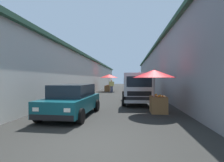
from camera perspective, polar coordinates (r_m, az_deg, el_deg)
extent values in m
plane|color=#282826|center=(17.58, 2.78, -4.93)|extent=(90.00, 90.00, 0.00)
cube|color=beige|center=(21.39, -16.65, 1.50)|extent=(49.50, 7.00, 4.08)
cube|color=#284C38|center=(21.53, -16.67, 7.25)|extent=(49.80, 7.50, 0.24)
cube|color=gray|center=(20.69, 23.70, 2.94)|extent=(49.50, 7.00, 5.11)
cube|color=#284C38|center=(20.98, 23.73, 10.27)|extent=(49.80, 7.50, 0.24)
cylinder|color=#9E9EA3|center=(14.63, 9.18, -1.60)|extent=(0.06, 0.06, 2.27)
cone|color=red|center=(14.63, 9.19, 2.20)|extent=(2.55, 2.55, 0.33)
sphere|color=#9E9EA3|center=(14.64, 9.19, 3.00)|extent=(0.07, 0.07, 0.07)
cube|color=brown|center=(14.57, 10.12, -4.70)|extent=(0.98, 0.73, 0.71)
sphere|color=orange|center=(14.80, 9.58, -2.86)|extent=(0.09, 0.09, 0.09)
sphere|color=orange|center=(14.25, 10.62, -3.21)|extent=(0.09, 0.09, 0.09)
sphere|color=orange|center=(14.30, 11.06, -3.20)|extent=(0.09, 0.09, 0.09)
sphere|color=orange|center=(14.53, 9.48, -3.14)|extent=(0.09, 0.09, 0.09)
sphere|color=orange|center=(14.71, 10.00, -3.09)|extent=(0.09, 0.09, 0.09)
sphere|color=orange|center=(14.63, 10.89, -3.12)|extent=(0.09, 0.09, 0.09)
cylinder|color=#9E9EA3|center=(23.56, -1.02, -0.63)|extent=(0.06, 0.06, 2.37)
cone|color=red|center=(23.56, -1.02, 1.69)|extent=(2.50, 2.50, 0.47)
sphere|color=#9E9EA3|center=(23.57, -1.02, 2.35)|extent=(0.07, 0.07, 0.07)
cube|color=olive|center=(23.75, -1.58, -2.51)|extent=(0.99, 0.70, 0.81)
sphere|color=orange|center=(23.87, -1.04, -1.42)|extent=(0.09, 0.09, 0.09)
sphere|color=orange|center=(23.95, -1.37, -1.42)|extent=(0.09, 0.09, 0.09)
sphere|color=orange|center=(23.89, -1.79, -1.42)|extent=(0.09, 0.09, 0.09)
sphere|color=orange|center=(23.79, -1.20, -1.43)|extent=(0.09, 0.09, 0.09)
sphere|color=orange|center=(24.05, -1.58, -1.41)|extent=(0.09, 0.09, 0.09)
cylinder|color=#9E9EA3|center=(8.74, 13.95, -3.40)|extent=(0.06, 0.06, 2.18)
cone|color=red|center=(8.73, 13.97, 2.42)|extent=(2.12, 2.12, 0.41)
sphere|color=#9E9EA3|center=(8.74, 13.97, 4.02)|extent=(0.07, 0.07, 0.07)
cube|color=olive|center=(8.97, 15.32, -7.66)|extent=(0.97, 0.78, 0.83)
sphere|color=orange|center=(9.16, 14.39, -4.60)|extent=(0.09, 0.09, 0.09)
sphere|color=orange|center=(8.87, 14.68, -4.43)|extent=(0.09, 0.09, 0.09)
sphere|color=orange|center=(9.12, 15.87, -4.63)|extent=(0.09, 0.09, 0.09)
sphere|color=orange|center=(8.59, 15.37, -4.95)|extent=(0.09, 0.09, 0.09)
sphere|color=orange|center=(8.64, 16.64, -4.92)|extent=(0.09, 0.09, 0.09)
sphere|color=orange|center=(8.82, 15.68, -4.81)|extent=(0.09, 0.09, 0.09)
cube|color=#0F4C56|center=(8.13, -13.31, -7.39)|extent=(3.95, 1.85, 0.64)
cube|color=#19232D|center=(8.20, -12.94, -3.10)|extent=(2.39, 1.59, 0.56)
cube|color=black|center=(6.45, -19.62, -11.50)|extent=(0.15, 1.65, 0.20)
cube|color=silver|center=(6.13, -14.80, -9.45)|extent=(0.07, 0.24, 0.14)
cube|color=silver|center=(6.67, -24.21, -8.67)|extent=(0.07, 0.24, 0.14)
cylinder|color=black|center=(6.66, -10.50, -11.54)|extent=(0.61, 0.22, 0.60)
cylinder|color=black|center=(7.37, -23.49, -10.38)|extent=(0.61, 0.22, 0.60)
cylinder|color=black|center=(9.17, -5.17, -8.17)|extent=(0.61, 0.22, 0.60)
cylinder|color=black|center=(9.70, -15.20, -7.70)|extent=(0.61, 0.22, 0.60)
cube|color=black|center=(12.37, 8.04, -4.96)|extent=(4.86, 1.69, 0.36)
cube|color=silver|center=(10.69, 8.74, -1.11)|extent=(1.61, 1.82, 1.40)
cube|color=#19232D|center=(9.95, 9.13, -0.23)|extent=(0.13, 1.47, 0.63)
cube|color=#19232D|center=(10.68, 8.74, -0.17)|extent=(1.12, 1.82, 0.45)
cube|color=black|center=(9.97, 9.13, -4.22)|extent=(0.12, 1.40, 0.28)
cube|color=silver|center=(9.94, 9.17, -6.90)|extent=(0.20, 1.75, 0.18)
cube|color=gray|center=(13.23, 11.32, -2.73)|extent=(3.16, 0.21, 0.50)
cube|color=gray|center=(13.11, 4.17, -2.75)|extent=(3.16, 0.21, 0.50)
cube|color=gray|center=(14.69, 7.32, -2.39)|extent=(0.14, 1.65, 0.50)
cylinder|color=black|center=(10.88, 13.35, -6.47)|extent=(0.73, 0.25, 0.72)
cylinder|color=black|center=(10.72, 4.04, -6.56)|extent=(0.73, 0.25, 0.72)
cylinder|color=black|center=(13.90, 11.18, -4.93)|extent=(0.73, 0.25, 0.72)
cylinder|color=black|center=(13.78, 3.92, -4.97)|extent=(0.73, 0.25, 0.72)
cylinder|color=navy|center=(21.88, -0.35, -2.79)|extent=(0.14, 0.14, 0.80)
cylinder|color=navy|center=(21.87, 0.08, -2.79)|extent=(0.14, 0.14, 0.80)
cube|color=#D8C666|center=(21.84, -0.13, -0.97)|extent=(0.21, 0.47, 0.60)
sphere|color=tan|center=(21.83, -0.13, 0.11)|extent=(0.22, 0.22, 0.22)
cylinder|color=#D8C666|center=(21.87, -0.87, -0.88)|extent=(0.08, 0.08, 0.54)
cylinder|color=#D8C666|center=(21.82, 0.61, -0.89)|extent=(0.08, 0.08, 0.54)
cylinder|color=red|center=(10.34, 14.87, -6.52)|extent=(0.30, 0.30, 0.03)
cylinder|color=red|center=(10.48, 14.77, -7.58)|extent=(0.04, 0.04, 0.42)
cylinder|color=red|center=(10.35, 14.24, -7.68)|extent=(0.04, 0.04, 0.42)
cylinder|color=red|center=(10.26, 14.96, -7.76)|extent=(0.04, 0.04, 0.42)
cylinder|color=red|center=(10.39, 15.48, -7.66)|extent=(0.04, 0.04, 0.42)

